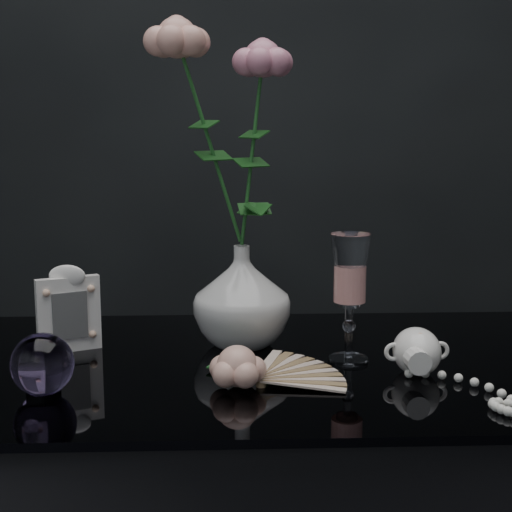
{
  "coord_description": "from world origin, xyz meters",
  "views": [
    {
      "loc": [
        -0.07,
        -1.09,
        1.13
      ],
      "look_at": [
        -0.02,
        0.07,
        0.92
      ],
      "focal_mm": 55.0,
      "sensor_mm": 36.0,
      "label": 1
    }
  ],
  "objects_px": {
    "vase": "(242,296)",
    "picture_frame": "(68,308)",
    "wine_glass": "(350,298)",
    "paperweight": "(42,364)",
    "pearl_jar": "(417,349)",
    "loose_rose": "(237,367)"
  },
  "relations": [
    {
      "from": "vase",
      "to": "picture_frame",
      "type": "relative_size",
      "value": 1.18
    },
    {
      "from": "wine_glass",
      "to": "paperweight",
      "type": "relative_size",
      "value": 2.32
    },
    {
      "from": "vase",
      "to": "pearl_jar",
      "type": "bearing_deg",
      "value": -30.75
    },
    {
      "from": "vase",
      "to": "wine_glass",
      "type": "height_order",
      "value": "wine_glass"
    },
    {
      "from": "loose_rose",
      "to": "pearl_jar",
      "type": "height_order",
      "value": "pearl_jar"
    },
    {
      "from": "picture_frame",
      "to": "paperweight",
      "type": "xyz_separation_m",
      "value": [
        0.0,
        -0.2,
        -0.03
      ]
    },
    {
      "from": "vase",
      "to": "loose_rose",
      "type": "distance_m",
      "value": 0.21
    },
    {
      "from": "paperweight",
      "to": "loose_rose",
      "type": "relative_size",
      "value": 0.49
    },
    {
      "from": "picture_frame",
      "to": "loose_rose",
      "type": "height_order",
      "value": "picture_frame"
    },
    {
      "from": "wine_glass",
      "to": "pearl_jar",
      "type": "bearing_deg",
      "value": -32.96
    },
    {
      "from": "vase",
      "to": "loose_rose",
      "type": "xyz_separation_m",
      "value": [
        -0.01,
        -0.2,
        -0.05
      ]
    },
    {
      "from": "picture_frame",
      "to": "pearl_jar",
      "type": "relative_size",
      "value": 0.56
    },
    {
      "from": "picture_frame",
      "to": "paperweight",
      "type": "distance_m",
      "value": 0.2
    },
    {
      "from": "wine_glass",
      "to": "pearl_jar",
      "type": "xyz_separation_m",
      "value": [
        0.09,
        -0.06,
        -0.06
      ]
    },
    {
      "from": "picture_frame",
      "to": "loose_rose",
      "type": "relative_size",
      "value": 0.8
    },
    {
      "from": "loose_rose",
      "to": "paperweight",
      "type": "bearing_deg",
      "value": 174.53
    },
    {
      "from": "picture_frame",
      "to": "loose_rose",
      "type": "bearing_deg",
      "value": -59.02
    },
    {
      "from": "loose_rose",
      "to": "vase",
      "type": "bearing_deg",
      "value": 77.55
    },
    {
      "from": "vase",
      "to": "loose_rose",
      "type": "bearing_deg",
      "value": -93.17
    },
    {
      "from": "wine_glass",
      "to": "pearl_jar",
      "type": "relative_size",
      "value": 0.79
    },
    {
      "from": "paperweight",
      "to": "pearl_jar",
      "type": "relative_size",
      "value": 0.34
    },
    {
      "from": "vase",
      "to": "pearl_jar",
      "type": "relative_size",
      "value": 0.66
    }
  ]
}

